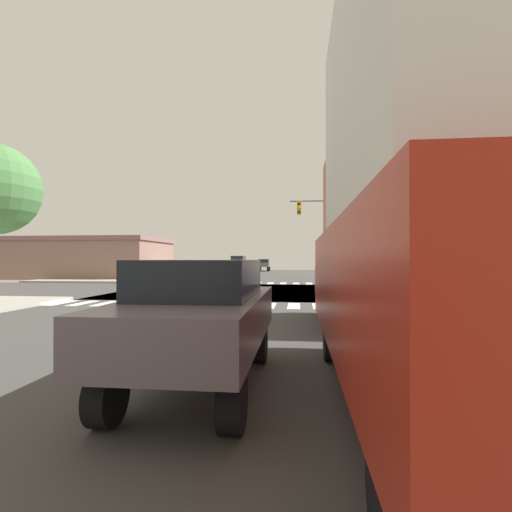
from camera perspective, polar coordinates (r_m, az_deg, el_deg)
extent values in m
cube|color=#3F3D3B|center=(23.39, -2.22, -5.16)|extent=(14.00, 90.00, 0.05)
cube|color=#3F3D3B|center=(23.39, -2.22, -5.16)|extent=(90.00, 12.00, 0.05)
cube|color=#A09B91|center=(36.38, 21.53, -3.30)|extent=(12.00, 12.00, 0.14)
cube|color=#9C968C|center=(38.76, -18.87, -3.13)|extent=(12.00, 12.00, 0.14)
cube|color=silver|center=(18.85, -26.65, -6.16)|extent=(0.50, 2.00, 0.01)
cube|color=silver|center=(18.33, -24.01, -6.33)|extent=(0.50, 2.00, 0.01)
cube|color=silver|center=(17.85, -21.22, -6.50)|extent=(0.50, 2.00, 0.01)
cube|color=silver|center=(17.42, -18.28, -6.66)|extent=(0.50, 2.00, 0.01)
cube|color=silver|center=(17.03, -15.20, -6.81)|extent=(0.50, 2.00, 0.01)
cube|color=silver|center=(16.69, -11.98, -6.95)|extent=(0.50, 2.00, 0.01)
cube|color=silver|center=(16.41, -8.64, -7.06)|extent=(0.50, 2.00, 0.01)
cube|color=silver|center=(16.18, -5.19, -7.16)|extent=(0.50, 2.00, 0.01)
cube|color=silver|center=(16.01, -1.65, -7.23)|extent=(0.50, 2.00, 0.01)
cube|color=silver|center=(15.91, 1.95, -7.28)|extent=(0.50, 2.00, 0.01)
cube|color=silver|center=(15.87, 5.58, -7.29)|extent=(0.50, 2.00, 0.01)
cube|color=silver|center=(15.89, 9.22, -7.28)|extent=(0.50, 2.00, 0.01)
cube|color=silver|center=(15.97, 12.84, -7.24)|extent=(0.50, 2.00, 0.01)
cube|color=silver|center=(16.11, 16.40, -7.17)|extent=(0.50, 2.00, 0.01)
cube|color=silver|center=(32.07, -12.30, -3.82)|extent=(0.50, 2.00, 0.01)
cube|color=silver|center=(31.77, -10.59, -3.86)|extent=(0.50, 2.00, 0.01)
cube|color=silver|center=(31.49, -8.84, -3.89)|extent=(0.50, 2.00, 0.01)
cube|color=silver|center=(31.25, -7.07, -3.92)|extent=(0.50, 2.00, 0.01)
cube|color=silver|center=(31.03, -5.26, -3.95)|extent=(0.50, 2.00, 0.01)
cube|color=silver|center=(30.85, -3.44, -3.97)|extent=(0.50, 2.00, 0.01)
cube|color=silver|center=(30.70, -1.60, -3.99)|extent=(0.50, 2.00, 0.01)
cube|color=silver|center=(30.58, 0.27, -4.00)|extent=(0.50, 2.00, 0.01)
cube|color=silver|center=(30.49, 2.14, -4.01)|extent=(0.50, 2.00, 0.01)
cube|color=silver|center=(30.43, 4.02, -4.01)|extent=(0.50, 2.00, 0.01)
cube|color=silver|center=(30.41, 5.91, -4.02)|extent=(0.50, 2.00, 0.01)
cube|color=silver|center=(30.42, 7.80, -4.01)|extent=(0.50, 2.00, 0.01)
cube|color=silver|center=(30.46, 9.68, -4.01)|extent=(0.50, 2.00, 0.01)
cube|color=silver|center=(30.54, 11.56, -3.99)|extent=(0.50, 2.00, 0.01)
cylinder|color=gray|center=(30.39, 16.07, 2.36)|extent=(0.20, 0.20, 6.75)
cylinder|color=gray|center=(30.32, 10.57, 8.00)|extent=(5.83, 0.14, 0.14)
cube|color=yellow|center=(30.27, 11.12, 6.97)|extent=(0.32, 0.40, 1.00)
sphere|color=black|center=(30.07, 11.16, 7.61)|extent=(0.22, 0.22, 0.22)
sphere|color=orange|center=(30.03, 11.16, 7.03)|extent=(0.22, 0.22, 0.22)
sphere|color=black|center=(29.99, 11.17, 6.44)|extent=(0.22, 0.22, 0.22)
cube|color=yellow|center=(30.16, 6.34, 6.99)|extent=(0.32, 0.40, 1.00)
sphere|color=black|center=(29.96, 6.34, 7.64)|extent=(0.22, 0.22, 0.22)
sphere|color=orange|center=(29.92, 6.34, 7.05)|extent=(0.22, 0.22, 0.22)
sphere|color=black|center=(29.88, 6.34, 6.46)|extent=(0.22, 0.22, 0.22)
cylinder|color=gray|center=(37.88, 12.91, 2.51)|extent=(0.16, 0.16, 7.69)
cylinder|color=gray|center=(38.19, 11.84, 8.14)|extent=(1.40, 0.10, 0.10)
ellipsoid|color=silver|center=(38.12, 10.78, 8.08)|extent=(0.60, 0.32, 0.20)
cube|color=#8B675B|center=(42.62, -23.31, -0.55)|extent=(14.48, 9.15, 3.60)
cube|color=#855B5E|center=(42.66, -23.30, 2.14)|extent=(14.78, 9.45, 0.40)
cube|color=black|center=(35.69, -13.89, -2.04)|extent=(0.24, 2.20, 1.80)
cylinder|color=black|center=(59.96, 1.75, -1.94)|extent=(0.26, 0.68, 0.68)
cylinder|color=black|center=(60.09, 0.38, -1.94)|extent=(0.26, 0.68, 0.68)
cylinder|color=black|center=(62.87, 1.96, -1.87)|extent=(0.26, 0.68, 0.68)
cylinder|color=black|center=(63.00, 0.65, -1.87)|extent=(0.26, 0.68, 0.68)
cube|color=#5B6163|center=(61.46, 1.18, -1.28)|extent=(1.80, 4.30, 0.66)
cube|color=black|center=(61.46, 1.18, -0.72)|extent=(1.55, 2.24, 0.54)
cylinder|color=black|center=(53.25, -2.01, -2.10)|extent=(0.26, 0.74, 0.74)
cylinder|color=black|center=(53.49, -3.67, -2.09)|extent=(0.26, 0.74, 0.74)
cylinder|color=black|center=(56.34, -1.55, -2.01)|extent=(0.26, 0.74, 0.74)
cylinder|color=black|center=(56.58, -3.12, -2.00)|extent=(0.26, 0.74, 0.74)
cube|color=#B0BABF|center=(54.89, -2.58, -1.20)|extent=(1.96, 4.60, 0.88)
cube|color=black|center=(54.89, -2.58, -0.37)|extent=(1.69, 3.22, 0.72)
cylinder|color=black|center=(13.40, 9.62, -6.98)|extent=(0.26, 0.74, 0.74)
cylinder|color=black|center=(13.58, 16.29, -6.88)|extent=(0.26, 0.74, 0.74)
cylinder|color=black|center=(10.30, 10.65, -8.95)|extent=(0.26, 0.74, 0.74)
cylinder|color=black|center=(10.54, 19.29, -8.74)|extent=(0.26, 0.74, 0.74)
cube|color=navy|center=(11.85, 13.86, -3.89)|extent=(1.96, 4.60, 0.88)
cube|color=black|center=(11.83, 13.85, -0.02)|extent=(1.69, 3.22, 0.72)
cylinder|color=black|center=(7.54, 10.95, -11.87)|extent=(0.26, 0.80, 0.80)
cylinder|color=black|center=(7.93, 25.20, -11.27)|extent=(0.26, 0.80, 0.80)
cylinder|color=black|center=(2.95, 20.05, -30.85)|extent=(0.26, 0.80, 0.80)
cube|color=#A72516|center=(5.17, 23.89, -4.30)|extent=(2.40, 7.20, 1.49)
cube|color=white|center=(4.47, 28.32, 21.60)|extent=(2.30, 4.18, 2.56)
cube|color=#A72516|center=(7.34, 18.68, 8.46)|extent=(2.11, 2.02, 1.49)
cylinder|color=black|center=(7.58, -10.66, -12.26)|extent=(0.26, 0.68, 0.68)
cylinder|color=black|center=(7.31, 0.49, -12.73)|extent=(0.26, 0.68, 0.68)
cylinder|color=black|center=(4.95, -21.11, -18.70)|extent=(0.26, 0.68, 0.68)
cylinder|color=black|center=(4.52, -3.50, -20.57)|extent=(0.26, 0.68, 0.68)
cube|color=#61565F|center=(5.89, -8.05, -9.08)|extent=(1.80, 4.30, 0.66)
cube|color=black|center=(5.83, -8.04, -3.23)|extent=(1.55, 2.24, 0.54)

